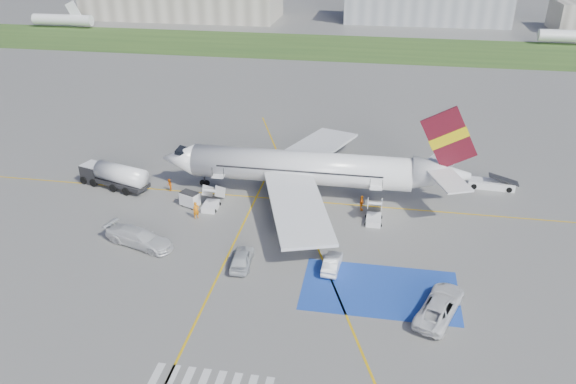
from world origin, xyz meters
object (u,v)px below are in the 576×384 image
Objects in this scene: fuel_tanker at (115,177)px; car_silver_b at (332,263)px; airliner at (313,168)px; car_silver_a at (242,258)px; van_white_a at (440,303)px; van_white_b at (139,235)px; gpu_cart at (190,200)px; belt_loader at (491,184)px.

fuel_tanker reaches higher than car_silver_b.
airliner is 7.83× the size of car_silver_a.
van_white_b is at bearing 9.73° from van_white_a.
car_silver_a is 1.13× the size of car_silver_b.
van_white_b reaches higher than gpu_cart.
van_white_a is (18.26, -4.25, 0.27)m from car_silver_a.
airliner is at bearing 44.43° from gpu_cart.
airliner reaches higher than belt_loader.
airliner reaches higher than car_silver_a.
gpu_cart is 13.92m from car_silver_a.
belt_loader reaches higher than car_silver_a.
belt_loader is (35.07, 10.90, -0.36)m from gpu_cart.
fuel_tanker reaches higher than gpu_cart.
car_silver_a is 18.75m from van_white_a.
van_white_b is at bearing -137.96° from airliner.
van_white_b is at bearing -38.43° from fuel_tanker.
gpu_cart is at bearing -25.30° from car_silver_b.
airliner reaches higher than fuel_tanker.
belt_loader is 1.05× the size of van_white_a.
van_white_b reaches higher than belt_loader.
car_silver_b is (-17.60, -20.84, 0.24)m from belt_loader.
airliner reaches higher than gpu_cart.
gpu_cart is 9.26m from van_white_b.
car_silver_a is (19.49, -13.94, -0.53)m from fuel_tanker.
van_white_a is (13.53, -20.44, -2.32)m from airliner.
airliner is 24.41m from fuel_tanker.
car_silver_b is at bearing -74.67° from van_white_b.
gpu_cart is 0.59× the size of car_silver_b.
fuel_tanker is 31.03m from car_silver_b.
car_silver_a is 11.37m from van_white_b.
fuel_tanker is at bearing -174.70° from airliner.
car_silver_a is at bearing -137.05° from belt_loader.
van_white_b reaches higher than car_silver_b.
airliner reaches higher than van_white_a.
fuel_tanker is 14.69m from van_white_b.
belt_loader is 42.39m from van_white_b.
belt_loader is at bearing -43.90° from van_white_b.
fuel_tanker is (-24.22, -2.25, -2.06)m from airliner.
van_white_a is (27.10, -15.00, 0.27)m from gpu_cart.
airliner is 6.14× the size of belt_loader.
van_white_b is at bearing 1.48° from car_silver_b.
van_white_a is (9.64, -5.07, 0.39)m from car_silver_b.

